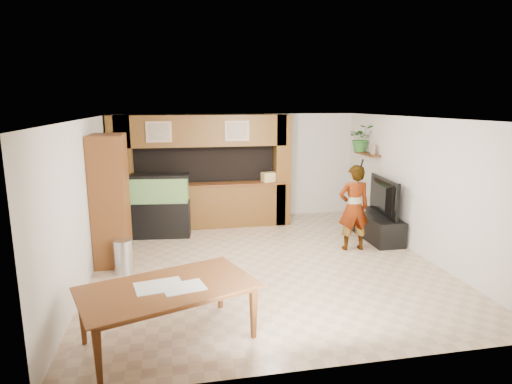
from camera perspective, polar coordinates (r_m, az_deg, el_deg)
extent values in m
plane|color=tan|center=(7.93, 1.14, -9.33)|extent=(6.50, 6.50, 0.00)
plane|color=white|center=(7.40, 1.22, 9.79)|extent=(6.50, 6.50, 0.00)
plane|color=beige|center=(10.71, -2.50, 3.40)|extent=(6.00, 0.00, 6.00)
plane|color=beige|center=(7.53, -21.73, -0.99)|extent=(0.00, 6.50, 6.50)
plane|color=beige|center=(8.69, 20.89, 0.68)|extent=(0.00, 6.50, 6.50)
cube|color=brown|center=(9.99, -6.89, -1.96)|extent=(3.80, 0.35, 1.00)
cube|color=brown|center=(9.88, -6.96, 0.97)|extent=(3.80, 0.43, 0.04)
cube|color=brown|center=(9.72, -7.14, 8.11)|extent=(3.80, 0.35, 0.70)
cube|color=brown|center=(9.87, -17.49, 2.15)|extent=(0.50, 0.35, 2.60)
cube|color=brown|center=(10.12, 3.51, 2.91)|extent=(0.35, 0.35, 2.60)
cube|color=black|center=(10.35, -7.25, 3.87)|extent=(4.20, 0.45, 0.85)
cube|color=tan|center=(9.51, -12.83, 7.83)|extent=(0.55, 0.03, 0.45)
cube|color=tan|center=(9.49, -12.83, 7.82)|extent=(0.43, 0.01, 0.35)
cube|color=tan|center=(9.61, -2.55, 8.14)|extent=(0.55, 0.03, 0.45)
cube|color=tan|center=(9.59, -2.54, 8.14)|extent=(0.43, 0.01, 0.35)
cylinder|color=black|center=(8.40, -20.62, 4.49)|extent=(0.04, 0.25, 0.25)
cylinder|color=white|center=(8.40, -20.46, 4.50)|extent=(0.01, 0.21, 0.21)
cube|color=brown|center=(10.25, 14.62, 4.92)|extent=(0.25, 0.90, 0.04)
cube|color=brown|center=(8.09, -18.82, -0.96)|extent=(0.58, 0.95, 2.32)
cylinder|color=#B2B2B7|center=(7.71, -17.26, -8.19)|extent=(0.32, 0.32, 0.58)
cube|color=black|center=(9.51, -12.52, -3.56)|extent=(1.24, 0.46, 0.77)
cube|color=#327D4C|center=(9.36, -12.70, 0.31)|extent=(1.19, 0.43, 0.54)
cube|color=black|center=(9.31, -12.78, 2.12)|extent=(1.24, 0.46, 0.06)
cube|color=black|center=(9.56, 15.68, -4.43)|extent=(0.58, 1.57, 0.52)
imported|color=black|center=(9.40, 15.90, -0.57)|extent=(0.30, 1.39, 0.79)
cube|color=tan|center=(10.01, 15.29, 5.47)|extent=(0.04, 0.17, 0.22)
imported|color=#2E6A2A|center=(10.48, 13.86, 6.96)|extent=(0.70, 0.65, 0.64)
imported|color=#977652|center=(8.58, 12.90, -2.06)|extent=(0.64, 0.44, 1.70)
cylinder|color=black|center=(8.29, 13.94, 3.74)|extent=(0.04, 0.10, 0.16)
imported|color=brown|center=(5.44, -11.38, -15.79)|extent=(2.29, 1.75, 0.71)
cube|color=silver|center=(5.34, -12.81, -12.14)|extent=(0.63, 0.51, 0.01)
cube|color=silver|center=(5.25, -9.62, -12.41)|extent=(0.56, 0.46, 0.01)
cube|color=tan|center=(10.07, 1.74, 2.02)|extent=(0.38, 0.29, 0.22)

